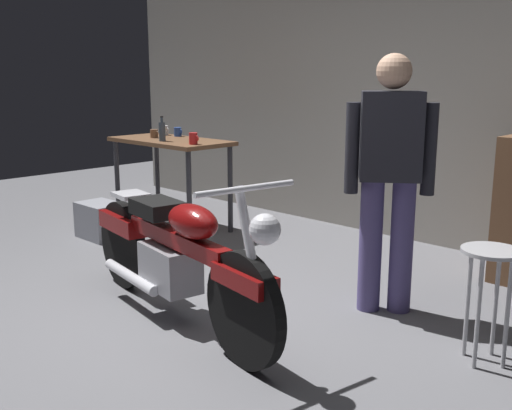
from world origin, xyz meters
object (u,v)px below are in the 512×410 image
(mug_blue_enamel, at_px, (178,132))
(bottle, at_px, (162,131))
(mug_red_diner, at_px, (193,139))
(shop_stool, at_px, (490,275))
(person_standing, at_px, (389,173))
(storage_bin, at_px, (101,220))
(mug_white_ceramic, at_px, (165,130))
(mug_brown_stoneware, at_px, (154,134))
(motorcycle, at_px, (174,253))

(mug_blue_enamel, bearing_deg, bottle, -57.77)
(mug_red_diner, bearing_deg, shop_stool, -10.10)
(person_standing, distance_m, bottle, 2.72)
(shop_stool, xyz_separation_m, storage_bin, (-3.74, -0.07, -0.33))
(mug_white_ceramic, bearing_deg, mug_brown_stoneware, -59.52)
(shop_stool, bearing_deg, mug_red_diner, 169.90)
(shop_stool, distance_m, storage_bin, 3.76)
(mug_brown_stoneware, bearing_deg, shop_stool, -9.64)
(mug_blue_enamel, xyz_separation_m, mug_red_diner, (0.67, -0.36, 0.01))
(mug_blue_enamel, bearing_deg, person_standing, -12.36)
(motorcycle, relative_size, mug_brown_stoneware, 19.66)
(shop_stool, height_order, mug_brown_stoneware, mug_brown_stoneware)
(mug_red_diner, distance_m, bottle, 0.43)
(mug_white_ceramic, distance_m, bottle, 0.59)
(mug_white_ceramic, bearing_deg, motorcycle, -36.61)
(person_standing, height_order, storage_bin, person_standing)
(mug_white_ceramic, bearing_deg, person_standing, -11.36)
(motorcycle, relative_size, mug_red_diner, 18.79)
(storage_bin, bearing_deg, person_standing, 6.41)
(person_standing, distance_m, mug_white_ceramic, 3.22)
(mug_blue_enamel, xyz_separation_m, bottle, (0.25, -0.39, 0.05))
(shop_stool, relative_size, mug_brown_stoneware, 5.80)
(motorcycle, relative_size, bottle, 9.00)
(storage_bin, height_order, mug_white_ceramic, mug_white_ceramic)
(person_standing, bearing_deg, motorcycle, 15.10)
(shop_stool, bearing_deg, bottle, 171.64)
(person_standing, xyz_separation_m, bottle, (-2.71, 0.26, 0.07))
(shop_stool, bearing_deg, mug_brown_stoneware, 170.36)
(motorcycle, bearing_deg, mug_red_diner, 145.93)
(mug_white_ceramic, bearing_deg, storage_bin, -77.19)
(shop_stool, relative_size, storage_bin, 1.45)
(mug_brown_stoneware, relative_size, mug_red_diner, 0.96)
(bottle, bearing_deg, mug_brown_stoneware, 156.74)
(mug_blue_enamel, xyz_separation_m, mug_brown_stoneware, (-0.06, -0.26, -0.00))
(mug_blue_enamel, bearing_deg, shop_stool, -13.55)
(motorcycle, xyz_separation_m, mug_blue_enamel, (-2.11, 1.73, 0.50))
(motorcycle, bearing_deg, mug_white_ceramic, 153.15)
(shop_stool, distance_m, mug_brown_stoneware, 3.90)
(shop_stool, distance_m, bottle, 3.58)
(motorcycle, distance_m, shop_stool, 1.85)
(bottle, bearing_deg, mug_blue_enamel, 122.23)
(storage_bin, distance_m, mug_brown_stoneware, 1.06)
(person_standing, distance_m, shop_stool, 0.95)
(mug_blue_enamel, bearing_deg, mug_red_diner, -27.87)
(motorcycle, distance_m, mug_white_ceramic, 2.93)
(person_standing, distance_m, mug_red_diner, 2.30)
(mug_red_diner, height_order, bottle, bottle)
(mug_blue_enamel, height_order, mug_brown_stoneware, mug_blue_enamel)
(person_standing, height_order, mug_blue_enamel, person_standing)
(mug_red_diner, bearing_deg, motorcycle, -43.83)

